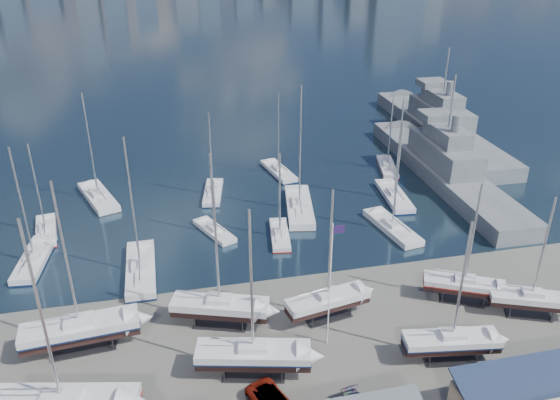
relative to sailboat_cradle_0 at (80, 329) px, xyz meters
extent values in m
plane|color=#605E59|center=(19.74, -2.97, -2.12)|extent=(1400.00, 1400.00, 0.00)
cube|color=#1A283B|center=(19.74, 307.03, -2.27)|extent=(1400.00, 600.00, 0.40)
cube|color=#2D2D33|center=(0.00, 0.00, -2.04)|extent=(5.97, 3.12, 0.16)
cube|color=black|center=(0.00, 0.00, -0.50)|extent=(10.66, 3.38, 0.84)
cube|color=silver|center=(0.00, 0.00, 0.33)|extent=(10.70, 3.81, 0.84)
cube|color=#0C1B3F|center=(0.00, 0.00, -0.05)|extent=(10.81, 3.85, 0.17)
cube|color=silver|center=(0.00, 0.00, 1.00)|extent=(2.76, 1.98, 0.50)
cylinder|color=#B2B2B7|center=(0.00, 0.00, 7.83)|extent=(0.22, 0.22, 14.16)
cube|color=silver|center=(-0.35, -9.32, 1.16)|extent=(3.20, 2.49, 0.50)
cylinder|color=#B2B2B7|center=(-0.35, -9.32, 8.64)|extent=(0.22, 0.22, 15.46)
cube|color=#2D2D33|center=(12.95, 0.67, -2.04)|extent=(5.72, 3.98, 0.16)
cube|color=black|center=(12.95, 0.67, -0.54)|extent=(9.71, 5.26, 0.76)
cube|color=silver|center=(12.95, 0.67, 0.22)|extent=(9.84, 5.64, 0.76)
cube|color=silver|center=(12.95, 0.67, 0.85)|extent=(2.77, 2.29, 0.50)
cylinder|color=#B2B2B7|center=(12.95, 0.67, 7.00)|extent=(0.22, 0.22, 12.82)
cube|color=#2D2D33|center=(14.93, -6.78, -2.04)|extent=(5.89, 3.72, 0.16)
cube|color=black|center=(14.93, -6.78, -0.53)|extent=(10.19, 4.64, 0.79)
cube|color=silver|center=(14.93, -6.78, 0.27)|extent=(10.29, 5.04, 0.79)
cube|color=#0C1B3F|center=(14.93, -6.78, -0.10)|extent=(10.39, 5.09, 0.16)
cube|color=silver|center=(14.93, -6.78, 0.91)|extent=(2.80, 2.21, 0.50)
cylinder|color=#B2B2B7|center=(14.93, -6.78, 7.35)|extent=(0.22, 0.22, 13.38)
cube|color=#2D2D33|center=(23.57, -0.62, -2.04)|extent=(5.04, 3.01, 0.16)
cube|color=black|center=(23.57, -0.62, -0.58)|extent=(8.82, 3.62, 0.69)
cube|color=silver|center=(23.57, -0.62, 0.11)|extent=(8.88, 3.97, 0.69)
cube|color=silver|center=(23.57, -0.62, 0.70)|extent=(2.38, 1.82, 0.50)
cylinder|color=#B2B2B7|center=(23.57, -0.62, 6.25)|extent=(0.22, 0.22, 11.59)
cube|color=#2D2D33|center=(32.60, -8.84, -2.04)|extent=(4.99, 2.84, 0.16)
cube|color=black|center=(32.60, -8.84, -0.58)|extent=(8.80, 3.30, 0.69)
cube|color=silver|center=(32.60, -8.84, 0.11)|extent=(8.85, 3.66, 0.69)
cube|color=#0C1B3F|center=(32.60, -8.84, -0.21)|extent=(8.94, 3.70, 0.14)
cube|color=silver|center=(32.60, -8.84, 0.70)|extent=(2.34, 1.75, 0.50)
cylinder|color=#B2B2B7|center=(32.60, -8.84, 6.25)|extent=(0.22, 0.22, 11.59)
cube|color=#2D2D33|center=(38.24, -1.10, -2.04)|extent=(4.96, 3.84, 0.16)
cube|color=black|center=(38.24, -1.10, -0.60)|extent=(8.22, 5.36, 0.66)
cube|color=silver|center=(38.24, -1.10, 0.06)|extent=(8.37, 5.67, 0.66)
cube|color=maroon|center=(38.24, -1.10, -0.24)|extent=(8.45, 5.72, 0.13)
cube|color=silver|center=(38.24, -1.10, 0.64)|extent=(2.45, 2.14, 0.50)
cylinder|color=#B2B2B7|center=(38.24, -1.10, 5.92)|extent=(0.22, 0.22, 11.06)
cube|color=#2D2D33|center=(43.55, -4.76, -2.04)|extent=(4.82, 3.51, 0.16)
cube|color=black|center=(43.55, -4.76, -0.60)|extent=(8.11, 4.76, 0.64)
cube|color=silver|center=(43.55, -4.76, 0.03)|extent=(8.23, 5.07, 0.64)
cube|color=silver|center=(43.55, -4.76, 0.60)|extent=(2.35, 1.99, 0.50)
cylinder|color=#B2B2B7|center=(43.55, -4.76, 5.74)|extent=(0.22, 0.22, 10.77)
cube|color=black|center=(-7.03, 16.56, -2.39)|extent=(3.37, 10.21, 0.80)
cube|color=silver|center=(-7.03, 16.56, -1.59)|extent=(3.79, 10.25, 0.80)
cube|color=#0C1B3F|center=(-7.03, 16.56, -1.96)|extent=(3.83, 10.35, 0.16)
cube|color=silver|center=(-7.03, 16.56, -0.94)|extent=(1.92, 2.66, 0.50)
cylinder|color=#B2B2B7|center=(-7.03, 16.56, 5.57)|extent=(0.22, 0.22, 13.52)
cube|color=black|center=(-6.81, 23.62, -2.35)|extent=(3.32, 8.72, 0.68)
cube|color=silver|center=(-6.81, 23.62, -1.67)|extent=(3.67, 8.78, 0.68)
cube|color=maroon|center=(-6.81, 23.62, -1.98)|extent=(3.71, 8.87, 0.14)
cube|color=silver|center=(-6.81, 23.62, -1.07)|extent=(1.74, 2.32, 0.50)
cylinder|color=#B2B2B7|center=(-6.81, 23.62, 4.42)|extent=(0.22, 0.22, 11.49)
cube|color=black|center=(-0.94, 32.40, -2.43)|extent=(6.25, 11.25, 0.88)
cube|color=silver|center=(-0.94, 32.40, -1.55)|extent=(6.69, 11.40, 0.88)
cube|color=silver|center=(-0.94, 32.40, -0.85)|extent=(2.69, 3.22, 0.50)
cylinder|color=#B2B2B7|center=(-0.94, 32.40, 6.33)|extent=(0.22, 0.22, 14.87)
cube|color=black|center=(5.19, 11.55, -2.44)|extent=(2.76, 11.37, 0.91)
cube|color=silver|center=(5.19, 11.55, -1.53)|extent=(3.24, 11.37, 0.91)
cube|color=#0C1B3F|center=(5.19, 11.55, -1.95)|extent=(3.27, 11.48, 0.18)
cube|color=silver|center=(5.19, 11.55, -0.82)|extent=(1.92, 2.85, 0.50)
cylinder|color=#B2B2B7|center=(5.19, 11.55, 6.59)|extent=(0.22, 0.22, 15.33)
cube|color=black|center=(14.37, 18.94, -2.32)|extent=(4.78, 7.75, 0.61)
cube|color=silver|center=(14.37, 18.94, -1.71)|extent=(5.08, 7.89, 0.61)
cube|color=silver|center=(14.37, 18.94, -1.15)|extent=(1.96, 2.28, 0.50)
cylinder|color=#B2B2B7|center=(14.37, 18.94, 3.78)|extent=(0.22, 0.22, 10.36)
cube|color=black|center=(15.50, 30.48, -2.36)|extent=(3.67, 9.04, 0.70)
cube|color=silver|center=(15.50, 30.48, -1.65)|extent=(4.03, 9.11, 0.70)
cube|color=#0C1B3F|center=(15.50, 30.48, -1.98)|extent=(4.07, 9.20, 0.14)
cube|color=silver|center=(15.50, 30.48, -1.05)|extent=(1.86, 2.43, 0.50)
cylinder|color=#B2B2B7|center=(15.50, 30.48, 4.64)|extent=(0.22, 0.22, 11.88)
cube|color=black|center=(22.40, 16.08, -2.33)|extent=(3.05, 8.13, 0.63)
cube|color=silver|center=(22.40, 16.08, -1.69)|extent=(3.38, 8.18, 0.63)
cube|color=maroon|center=(22.40, 16.08, -1.98)|extent=(3.41, 8.26, 0.13)
cube|color=silver|center=(22.40, 16.08, -1.13)|extent=(1.61, 2.16, 0.50)
cylinder|color=#B2B2B7|center=(22.40, 16.08, 3.98)|extent=(0.22, 0.22, 10.71)
cube|color=black|center=(26.70, 22.86, -2.47)|extent=(5.10, 12.63, 0.98)
cube|color=silver|center=(26.70, 22.86, -1.48)|extent=(5.60, 12.73, 0.98)
cube|color=silver|center=(26.70, 22.86, -0.74)|extent=(2.59, 3.40, 0.50)
cylinder|color=#B2B2B7|center=(26.70, 22.86, 7.32)|extent=(0.22, 0.22, 16.61)
cube|color=black|center=(26.71, 36.29, -2.37)|extent=(4.00, 9.55, 0.74)
cube|color=silver|center=(26.71, 36.29, -1.63)|extent=(4.38, 9.62, 0.74)
cube|color=#0C1B3F|center=(26.71, 36.29, -1.97)|extent=(4.42, 9.72, 0.15)
cube|color=silver|center=(26.71, 36.29, -1.01)|extent=(1.99, 2.58, 0.50)
cylinder|color=#B2B2B7|center=(26.71, 36.29, 5.02)|extent=(0.22, 0.22, 12.54)
cube|color=black|center=(37.08, 14.65, -2.40)|extent=(4.10, 10.55, 0.82)
cube|color=silver|center=(37.08, 14.65, -1.58)|extent=(4.52, 10.62, 0.82)
cube|color=silver|center=(37.08, 14.65, -0.92)|extent=(2.13, 2.82, 0.50)
cylinder|color=#B2B2B7|center=(37.08, 14.65, 5.77)|extent=(0.22, 0.22, 13.89)
cube|color=black|center=(41.09, 23.35, -2.41)|extent=(3.52, 10.66, 0.84)
cube|color=silver|center=(41.09, 23.35, -1.57)|extent=(3.96, 10.71, 0.84)
cube|color=#0C1B3F|center=(41.09, 23.35, -1.96)|extent=(4.00, 10.82, 0.17)
cube|color=silver|center=(41.09, 23.35, -0.90)|extent=(2.01, 2.78, 0.50)
cylinder|color=#B2B2B7|center=(41.09, 23.35, 5.91)|extent=(0.22, 0.22, 14.13)
cube|color=black|center=(44.56, 34.23, -2.35)|extent=(4.09, 9.00, 0.70)
cube|color=silver|center=(44.56, 34.23, -1.65)|extent=(4.45, 9.08, 0.70)
cube|color=maroon|center=(44.56, 34.23, -1.98)|extent=(4.49, 9.17, 0.14)
cube|color=silver|center=(44.56, 34.23, -1.05)|extent=(1.95, 2.47, 0.50)
cylinder|color=#B2B2B7|center=(44.56, 34.23, 4.60)|extent=(0.22, 0.22, 11.82)
cube|color=slate|center=(51.70, 29.14, -1.68)|extent=(7.93, 43.55, 3.91)
cube|color=slate|center=(51.70, 29.14, 2.07)|extent=(5.90, 15.31, 3.60)
cube|color=slate|center=(51.70, 29.14, 5.07)|extent=(4.36, 8.77, 2.40)
cube|color=slate|center=(51.80, 33.48, 6.77)|extent=(4.96, 4.45, 1.20)
cylinder|color=#B2B2B7|center=(51.70, 29.14, 10.27)|extent=(0.30, 0.30, 8.00)
cube|color=slate|center=(60.57, 47.65, -1.66)|extent=(8.78, 46.69, 4.18)
cube|color=slate|center=(60.57, 47.65, 2.24)|extent=(6.42, 16.44, 3.60)
cube|color=slate|center=(60.57, 47.65, 5.24)|extent=(4.73, 9.42, 2.40)
cube|color=slate|center=(60.70, 52.29, 6.94)|extent=(5.34, 4.80, 1.20)
cylinder|color=#B2B2B7|center=(60.57, 47.65, 10.44)|extent=(0.30, 0.30, 8.00)
cylinder|color=white|center=(22.40, -4.42, 4.31)|extent=(0.12, 0.12, 12.86)
cube|color=#241542|center=(22.94, -4.42, 10.10)|extent=(1.07, 0.05, 0.75)
camera|label=1|loc=(9.21, -42.90, 32.62)|focal=35.00mm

